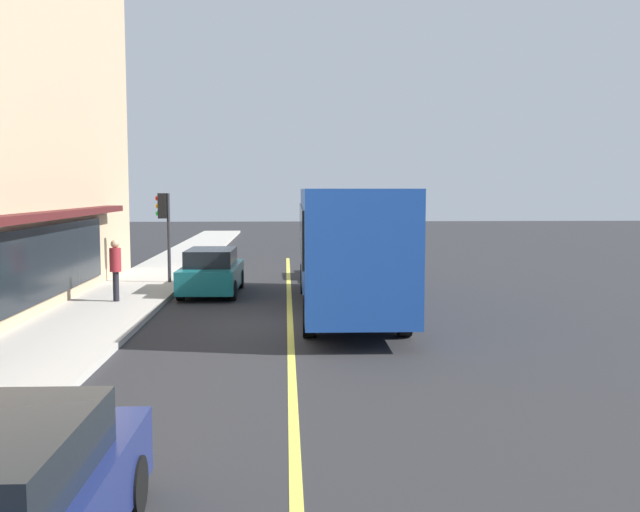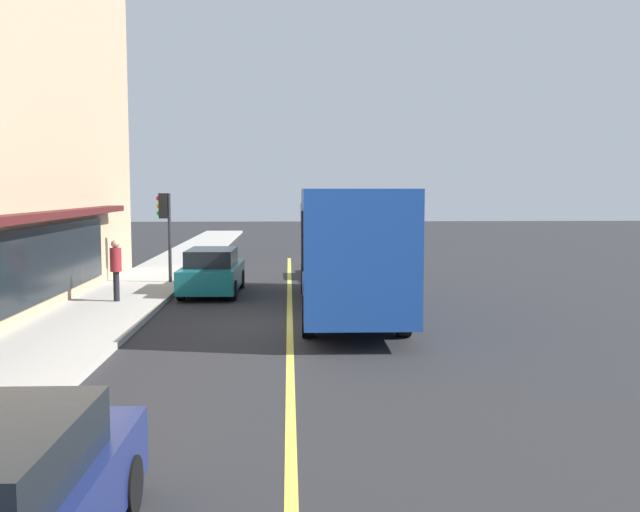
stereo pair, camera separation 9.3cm
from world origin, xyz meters
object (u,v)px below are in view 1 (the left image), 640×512
object	(u,v)px
traffic_light	(164,216)
car_teal	(212,272)
bus	(346,242)
car_black	(349,258)
pedestrian_mid_block	(115,264)

from	to	relation	value
traffic_light	car_teal	xyz separation A→B (m)	(-2.02, -1.88, -1.79)
bus	traffic_light	distance (m)	8.31
traffic_light	car_black	bearing A→B (deg)	-70.41
car_teal	car_black	bearing A→B (deg)	-48.10
car_teal	bus	bearing A→B (deg)	-130.81
traffic_light	car_black	xyz separation A→B (m)	(2.44, -6.86, -1.79)
bus	traffic_light	bearing A→B (deg)	47.11
car_teal	pedestrian_mid_block	world-z (taller)	pedestrian_mid_block
traffic_light	car_black	world-z (taller)	traffic_light
bus	traffic_light	size ratio (longest dim) A/B	3.49
traffic_light	car_teal	distance (m)	3.29
car_black	pedestrian_mid_block	distance (m)	10.23
bus	traffic_light	world-z (taller)	bus
bus	car_black	xyz separation A→B (m)	(8.08, -0.79, -1.24)
traffic_light	pedestrian_mid_block	distance (m)	4.65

